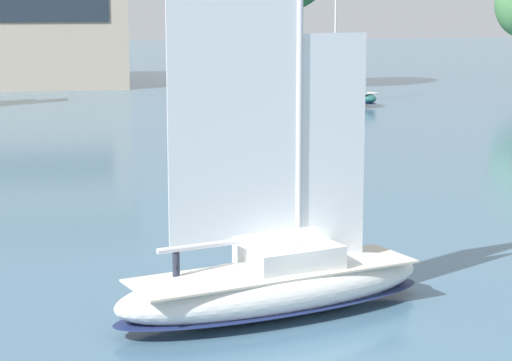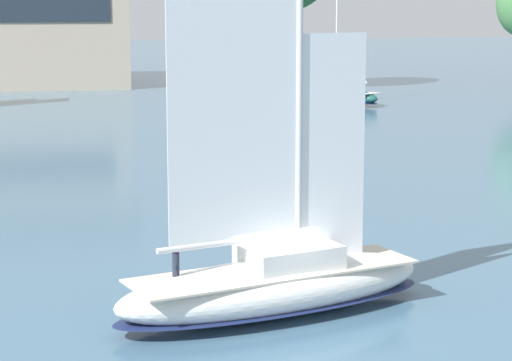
{
  "view_description": "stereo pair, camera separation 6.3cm",
  "coord_description": "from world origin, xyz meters",
  "views": [
    {
      "loc": [
        -5.48,
        -27.33,
        9.05
      ],
      "look_at": [
        0.0,
        3.0,
        3.43
      ],
      "focal_mm": 70.0,
      "sensor_mm": 36.0,
      "label": 1
    },
    {
      "loc": [
        -5.42,
        -27.34,
        9.05
      ],
      "look_at": [
        0.0,
        3.0,
        3.43
      ],
      "focal_mm": 70.0,
      "sensor_mm": 36.0,
      "label": 2
    }
  ],
  "objects": [
    {
      "name": "ground_plane",
      "position": [
        0.0,
        0.0,
        0.0
      ],
      "size": [
        400.0,
        400.0,
        0.0
      ],
      "primitive_type": "plane",
      "color": "#42667F"
    },
    {
      "name": "sailboat_main",
      "position": [
        0.01,
        0.0,
        1.08
      ],
      "size": [
        10.28,
        5.69,
        13.62
      ],
      "color": "white",
      "rests_on": "ground"
    },
    {
      "name": "sailboat_moored_far_slip",
      "position": [
        17.23,
        57.14,
        0.82
      ],
      "size": [
        6.27,
        8.89,
        12.05
      ],
      "color": "#194C47",
      "rests_on": "ground"
    }
  ]
}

